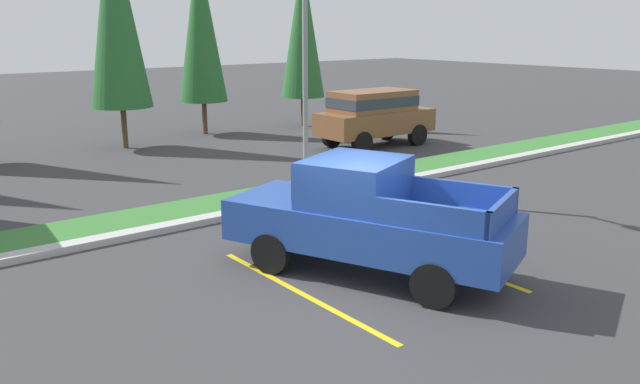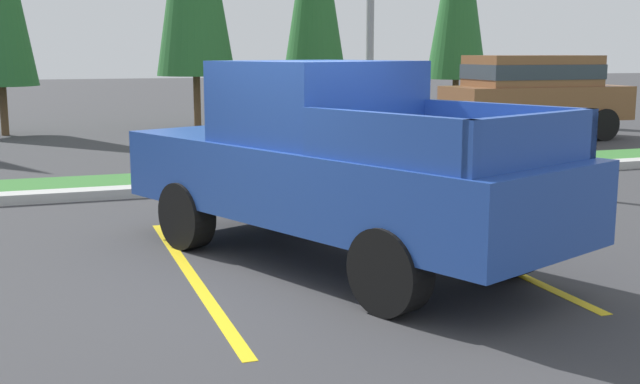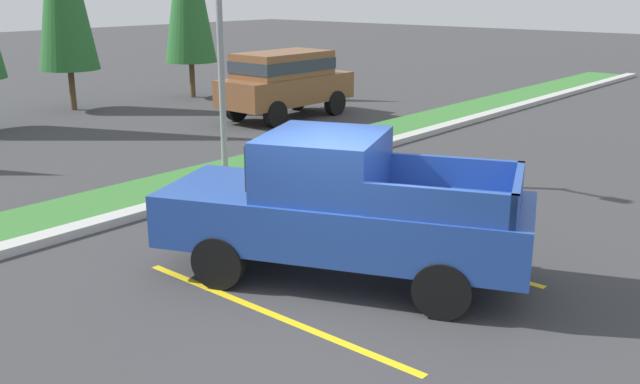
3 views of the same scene
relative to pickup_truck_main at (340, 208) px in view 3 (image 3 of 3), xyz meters
name	(u,v)px [view 3 (image 3 of 3)]	position (x,y,z in m)	size (l,w,h in m)	color
ground_plane	(334,299)	(-0.65, -0.42, -1.04)	(120.00, 120.00, 0.00)	#38383A
parking_line_near	(268,312)	(-1.53, -0.05, -1.04)	(0.12, 4.80, 0.01)	yellow
parking_line_far	(403,248)	(1.57, -0.05, -1.04)	(0.12, 4.80, 0.01)	yellow
curb_strip	(119,218)	(-0.65, 4.58, -0.97)	(56.00, 0.40, 0.15)	#B2B2AD
grass_median	(86,208)	(-0.65, 5.68, -1.01)	(56.00, 1.80, 0.06)	#387533
pickup_truck_main	(340,208)	(0.00, 0.00, 0.00)	(3.79, 5.54, 2.10)	black
suv_distant	(285,79)	(8.85, 9.44, 0.20)	(4.60, 1.96, 2.10)	black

